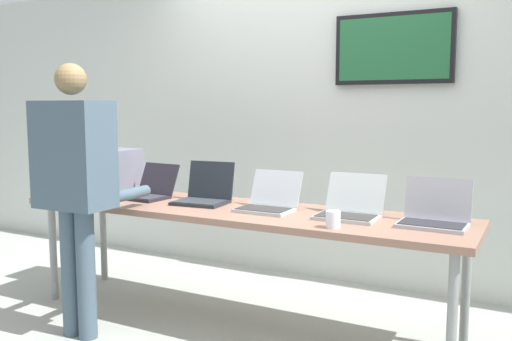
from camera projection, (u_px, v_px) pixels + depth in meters
name	position (u px, v px, depth m)	size (l,w,h in m)	color
ground	(236.00, 324.00, 3.52)	(8.00, 8.00, 0.04)	#A1A79E
back_wall	(308.00, 123.00, 4.36)	(8.00, 0.11, 2.45)	silver
workbench	(235.00, 216.00, 3.44)	(2.90, 0.70, 0.74)	#946C58
equipment_box	(108.00, 170.00, 4.10)	(0.43, 0.35, 0.32)	slate
laptop_station_0	(149.00, 190.00, 3.81)	(0.33, 0.35, 0.23)	#24212A
laptop_station_1	(204.00, 194.00, 3.61)	(0.35, 0.34, 0.26)	#20252B
laptop_station_2	(269.00, 201.00, 3.35)	(0.33, 0.33, 0.23)	#B1B7BC
laptop_station_3	(350.00, 208.00, 3.15)	(0.35, 0.35, 0.24)	#AEB6B5
laptop_station_4	(435.00, 215.00, 2.92)	(0.36, 0.29, 0.25)	#ACADB7
person	(76.00, 175.00, 3.19)	(0.45, 0.59, 1.62)	#435767
coffee_mug	(333.00, 219.00, 2.87)	(0.08, 0.08, 0.09)	white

